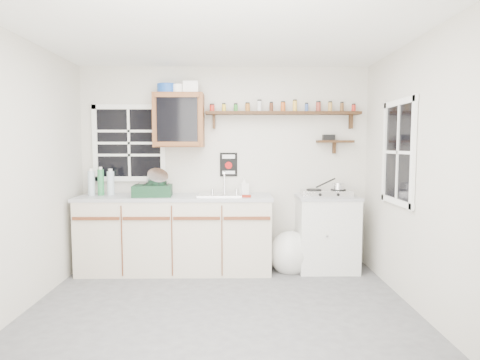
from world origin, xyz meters
name	(u,v)px	position (x,y,z in m)	size (l,w,h in m)	color
room	(220,176)	(0.00, 0.00, 1.25)	(3.64, 3.24, 2.54)	#4C4C4F
main_cabinet	(176,233)	(-0.58, 1.30, 0.46)	(2.31, 0.63, 0.92)	beige
right_cabinet	(327,233)	(1.25, 1.32, 0.46)	(0.73, 0.57, 0.91)	silver
sink	(220,195)	(-0.05, 1.30, 0.93)	(0.52, 0.44, 0.29)	silver
upper_cabinet	(179,120)	(-0.55, 1.44, 1.82)	(0.60, 0.32, 0.65)	brown
upper_cabinet_clutter	(176,88)	(-0.58, 1.44, 2.21)	(0.50, 0.24, 0.14)	#17439A
spice_shelf	(283,112)	(0.72, 1.51, 1.93)	(1.91, 0.18, 0.35)	black
secondary_shelf	(333,141)	(1.36, 1.52, 1.58)	(0.45, 0.16, 0.24)	black
warning_sign	(229,164)	(0.05, 1.59, 1.28)	(0.22, 0.02, 0.30)	black
window_back	(129,143)	(-1.20, 1.59, 1.55)	(0.93, 0.03, 0.98)	black
window_right	(399,152)	(1.79, 0.55, 1.45)	(0.03, 0.78, 1.08)	black
water_bottles	(101,183)	(-1.48, 1.34, 1.07)	(0.31, 0.11, 0.34)	#AFC3CE
dish_rack	(154,187)	(-0.83, 1.25, 1.03)	(0.47, 0.37, 0.33)	#10321C
soap_bottle	(244,186)	(0.24, 1.42, 1.02)	(0.09, 0.10, 0.21)	silver
rag	(245,196)	(0.25, 1.16, 0.93)	(0.14, 0.12, 0.02)	maroon
hotplate	(326,193)	(1.23, 1.31, 0.95)	(0.60, 0.34, 0.09)	silver
saucepan	(338,186)	(1.37, 1.31, 1.03)	(0.31, 0.25, 0.15)	silver
trash_bag	(290,253)	(0.80, 1.25, 0.23)	(0.47, 0.42, 0.53)	silver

